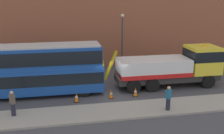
{
  "coord_description": "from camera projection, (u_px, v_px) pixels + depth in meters",
  "views": [
    {
      "loc": [
        -4.04,
        -21.21,
        8.02
      ],
      "look_at": [
        0.23,
        0.21,
        2.0
      ],
      "focal_mm": 44.01,
      "sensor_mm": 36.0,
      "label": 1
    }
  ],
  "objects": [
    {
      "name": "ground_plane",
      "position": [
        110.0,
        91.0,
        22.95
      ],
      "size": [
        120.0,
        120.0,
        0.0
      ],
      "primitive_type": "plane",
      "color": "#424247"
    },
    {
      "name": "near_kerb",
      "position": [
        121.0,
        111.0,
        18.96
      ],
      "size": [
        60.0,
        2.8,
        0.15
      ],
      "primitive_type": "cube",
      "color": "gray",
      "rests_on": "ground_plane"
    },
    {
      "name": "recovery_tow_truck",
      "position": [
        173.0,
        66.0,
        23.73
      ],
      "size": [
        10.15,
        2.73,
        3.67
      ],
      "rotation": [
        0.0,
        0.0,
        -0.01
      ],
      "color": "#2D2D2D",
      "rests_on": "ground_plane"
    },
    {
      "name": "double_decker_bus",
      "position": [
        32.0,
        68.0,
        21.4
      ],
      "size": [
        11.07,
        2.66,
        4.06
      ],
      "rotation": [
        0.0,
        0.0,
        -0.01
      ],
      "color": "#19479E",
      "rests_on": "ground_plane"
    },
    {
      "name": "pedestrian_onlooker",
      "position": [
        13.0,
        104.0,
        17.82
      ],
      "size": [
        0.42,
        0.48,
        1.71
      ],
      "rotation": [
        0.0,
        0.0,
        0.5
      ],
      "color": "#232333",
      "rests_on": "near_kerb"
    },
    {
      "name": "pedestrian_bystander",
      "position": [
        168.0,
        98.0,
        18.69
      ],
      "size": [
        0.48,
        0.43,
        1.71
      ],
      "rotation": [
        0.0,
        0.0,
        2.13
      ],
      "color": "#232333",
      "rests_on": "near_kerb"
    },
    {
      "name": "traffic_cone_near_bus",
      "position": [
        77.0,
        98.0,
        20.57
      ],
      "size": [
        0.36,
        0.36,
        0.72
      ],
      "color": "orange",
      "rests_on": "ground_plane"
    },
    {
      "name": "traffic_cone_midway",
      "position": [
        111.0,
        94.0,
        21.27
      ],
      "size": [
        0.36,
        0.36,
        0.72
      ],
      "color": "orange",
      "rests_on": "ground_plane"
    },
    {
      "name": "traffic_cone_near_truck",
      "position": [
        135.0,
        92.0,
        21.69
      ],
      "size": [
        0.36,
        0.36,
        0.72
      ],
      "color": "orange",
      "rests_on": "ground_plane"
    },
    {
      "name": "street_lamp",
      "position": [
        122.0,
        37.0,
        28.59
      ],
      "size": [
        0.36,
        0.36,
        5.83
      ],
      "color": "#38383D",
      "rests_on": "ground_plane"
    }
  ]
}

